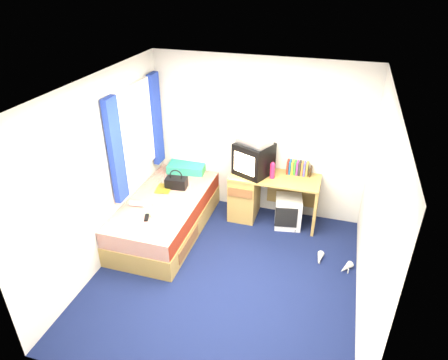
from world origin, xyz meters
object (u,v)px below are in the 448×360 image
(pink_water_bottle, at_px, (272,171))
(water_bottle, at_px, (137,204))
(handbag, at_px, (176,182))
(storage_cube, at_px, (288,212))
(bed, at_px, (166,215))
(colour_swatch_fan, at_px, (152,215))
(picture_frame, at_px, (311,171))
(crt_tv, at_px, (254,159))
(remote_control, at_px, (147,217))
(pillow, at_px, (187,167))
(magazine, at_px, (164,189))
(desk, at_px, (256,194))
(aerosol_can, at_px, (271,169))
(towel, at_px, (164,211))
(vcr, at_px, (254,141))
(white_heels, at_px, (332,263))

(pink_water_bottle, xyz_separation_m, water_bottle, (-1.69, -0.95, -0.29))
(handbag, bearing_deg, storage_cube, 4.61)
(bed, xyz_separation_m, pink_water_bottle, (1.40, 0.67, 0.59))
(storage_cube, distance_m, colour_swatch_fan, 2.01)
(picture_frame, height_order, colour_swatch_fan, picture_frame)
(crt_tv, xyz_separation_m, remote_control, (-1.13, -1.25, -0.44))
(bed, relative_size, pillow, 3.44)
(bed, height_order, magazine, magazine)
(desk, height_order, handbag, handbag)
(aerosol_can, relative_size, colour_swatch_fan, 0.92)
(towel, distance_m, remote_control, 0.24)
(aerosol_can, distance_m, towel, 1.68)
(pink_water_bottle, xyz_separation_m, aerosol_can, (-0.03, 0.09, -0.01))
(handbag, bearing_deg, magazine, -153.96)
(remote_control, bearing_deg, water_bottle, 119.08)
(desk, distance_m, picture_frame, 0.88)
(pink_water_bottle, height_order, remote_control, pink_water_bottle)
(colour_swatch_fan, bearing_deg, pink_water_bottle, 38.78)
(vcr, height_order, white_heels, vcr)
(bed, bearing_deg, pillow, 90.87)
(desk, height_order, water_bottle, desk)
(aerosol_can, bearing_deg, desk, -172.18)
(towel, distance_m, colour_swatch_fan, 0.16)
(crt_tv, distance_m, vcr, 0.28)
(desk, xyz_separation_m, white_heels, (1.23, -0.83, -0.37))
(colour_swatch_fan, bearing_deg, vcr, 47.24)
(aerosol_can, distance_m, colour_swatch_fan, 1.84)
(aerosol_can, xyz_separation_m, towel, (-1.22, -1.13, -0.26))
(towel, bearing_deg, remote_control, -140.89)
(remote_control, bearing_deg, pink_water_bottle, 19.78)
(pillow, distance_m, picture_frame, 1.95)
(pillow, relative_size, storage_cube, 1.24)
(aerosol_can, relative_size, remote_control, 1.26)
(pink_water_bottle, bearing_deg, desk, 165.16)
(remote_control, bearing_deg, pillow, 69.51)
(crt_tv, xyz_separation_m, vcr, (0.00, 0.00, 0.28))
(picture_frame, bearing_deg, crt_tv, -163.98)
(desk, bearing_deg, bed, -147.61)
(towel, xyz_separation_m, magazine, (-0.28, 0.61, -0.04))
(storage_cube, height_order, pink_water_bottle, pink_water_bottle)
(pillow, relative_size, colour_swatch_fan, 2.64)
(desk, bearing_deg, handbag, -161.22)
(bed, relative_size, white_heels, 4.08)
(magazine, height_order, white_heels, magazine)
(vcr, relative_size, colour_swatch_fan, 2.03)
(handbag, relative_size, white_heels, 0.67)
(aerosol_can, bearing_deg, bed, -150.78)
(bed, height_order, aerosol_can, aerosol_can)
(towel, height_order, white_heels, towel)
(pillow, bearing_deg, pink_water_bottle, -9.21)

